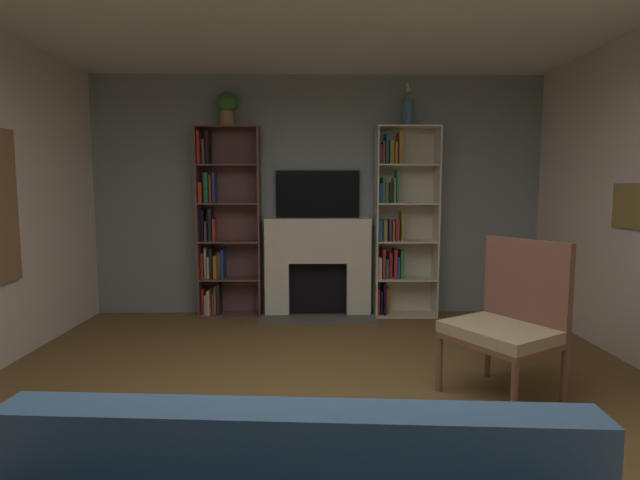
{
  "coord_description": "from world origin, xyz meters",
  "views": [
    {
      "loc": [
        -0.05,
        -2.54,
        1.45
      ],
      "look_at": [
        0.0,
        1.27,
        1.06
      ],
      "focal_mm": 27.35,
      "sensor_mm": 36.0,
      "label": 1
    }
  ],
  "objects_px": {
    "bookshelf_right": "(398,223)",
    "fireplace": "(318,264)",
    "potted_plant": "(227,106)",
    "armchair": "(510,318)",
    "bookshelf_left": "(223,227)",
    "vase_with_flowers": "(408,112)",
    "tv": "(318,194)"
  },
  "relations": [
    {
      "from": "bookshelf_right",
      "to": "fireplace",
      "type": "bearing_deg",
      "value": -179.28
    },
    {
      "from": "vase_with_flowers",
      "to": "fireplace",
      "type": "bearing_deg",
      "value": 178.84
    },
    {
      "from": "vase_with_flowers",
      "to": "bookshelf_right",
      "type": "bearing_deg",
      "value": 159.49
    },
    {
      "from": "tv",
      "to": "armchair",
      "type": "distance_m",
      "value": 2.84
    },
    {
      "from": "bookshelf_right",
      "to": "armchair",
      "type": "bearing_deg",
      "value": -80.11
    },
    {
      "from": "tv",
      "to": "bookshelf_left",
      "type": "distance_m",
      "value": 1.16
    },
    {
      "from": "bookshelf_left",
      "to": "bookshelf_right",
      "type": "relative_size",
      "value": 1.0
    },
    {
      "from": "bookshelf_left",
      "to": "potted_plant",
      "type": "relative_size",
      "value": 5.79
    },
    {
      "from": "fireplace",
      "to": "bookshelf_left",
      "type": "xyz_separation_m",
      "value": [
        -1.1,
        0.03,
        0.42
      ]
    },
    {
      "from": "bookshelf_left",
      "to": "potted_plant",
      "type": "xyz_separation_m",
      "value": [
        0.08,
        -0.05,
        1.35
      ]
    },
    {
      "from": "tv",
      "to": "armchair",
      "type": "bearing_deg",
      "value": -60.81
    },
    {
      "from": "fireplace",
      "to": "tv",
      "type": "xyz_separation_m",
      "value": [
        0.0,
        0.1,
        0.8
      ]
    },
    {
      "from": "tv",
      "to": "armchair",
      "type": "xyz_separation_m",
      "value": [
        1.32,
        -2.37,
        -0.84
      ]
    },
    {
      "from": "bookshelf_right",
      "to": "armchair",
      "type": "xyz_separation_m",
      "value": [
        0.4,
        -2.28,
        -0.52
      ]
    },
    {
      "from": "fireplace",
      "to": "bookshelf_left",
      "type": "height_order",
      "value": "bookshelf_left"
    },
    {
      "from": "potted_plant",
      "to": "vase_with_flowers",
      "type": "bearing_deg",
      "value": 0.02
    },
    {
      "from": "bookshelf_right",
      "to": "potted_plant",
      "type": "relative_size",
      "value": 5.79
    },
    {
      "from": "tv",
      "to": "bookshelf_left",
      "type": "height_order",
      "value": "bookshelf_left"
    },
    {
      "from": "fireplace",
      "to": "vase_with_flowers",
      "type": "relative_size",
      "value": 2.72
    },
    {
      "from": "bookshelf_left",
      "to": "fireplace",
      "type": "bearing_deg",
      "value": -1.55
    },
    {
      "from": "bookshelf_right",
      "to": "vase_with_flowers",
      "type": "height_order",
      "value": "vase_with_flowers"
    },
    {
      "from": "vase_with_flowers",
      "to": "tv",
      "type": "bearing_deg",
      "value": 173.26
    },
    {
      "from": "potted_plant",
      "to": "armchair",
      "type": "xyz_separation_m",
      "value": [
        2.33,
        -2.25,
        -1.82
      ]
    },
    {
      "from": "fireplace",
      "to": "tv",
      "type": "bearing_deg",
      "value": 90.0
    },
    {
      "from": "armchair",
      "to": "bookshelf_left",
      "type": "bearing_deg",
      "value": 136.47
    },
    {
      "from": "fireplace",
      "to": "potted_plant",
      "type": "xyz_separation_m",
      "value": [
        -1.01,
        -0.02,
        1.77
      ]
    },
    {
      "from": "fireplace",
      "to": "armchair",
      "type": "xyz_separation_m",
      "value": [
        1.32,
        -2.27,
        -0.05
      ]
    },
    {
      "from": "potted_plant",
      "to": "armchair",
      "type": "relative_size",
      "value": 0.34
    },
    {
      "from": "tv",
      "to": "potted_plant",
      "type": "xyz_separation_m",
      "value": [
        -1.01,
        -0.12,
        0.98
      ]
    },
    {
      "from": "armchair",
      "to": "bookshelf_right",
      "type": "bearing_deg",
      "value": 99.89
    },
    {
      "from": "bookshelf_right",
      "to": "bookshelf_left",
      "type": "bearing_deg",
      "value": 179.49
    },
    {
      "from": "bookshelf_left",
      "to": "vase_with_flowers",
      "type": "distance_m",
      "value": 2.48
    }
  ]
}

